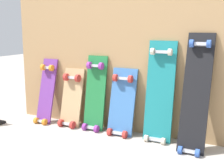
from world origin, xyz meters
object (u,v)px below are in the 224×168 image
(skateboard_natural, at_px, (71,101))
(skateboard_green, at_px, (95,97))
(skateboard_blue, at_px, (122,106))
(skateboard_black, at_px, (195,97))
(skateboard_teal, at_px, (159,96))
(skateboard_purple, at_px, (46,95))

(skateboard_natural, relative_size, skateboard_green, 0.82)
(skateboard_blue, height_order, skateboard_black, skateboard_black)
(skateboard_blue, xyz_separation_m, skateboard_teal, (0.33, 0.01, 0.12))
(skateboard_blue, height_order, skateboard_teal, skateboard_teal)
(skateboard_natural, xyz_separation_m, skateboard_teal, (0.84, 0.01, 0.13))
(skateboard_natural, height_order, skateboard_black, skateboard_black)
(skateboard_purple, height_order, skateboard_teal, skateboard_teal)
(skateboard_blue, relative_size, skateboard_black, 0.67)
(skateboard_natural, distance_m, skateboard_black, 1.15)
(skateboard_natural, xyz_separation_m, skateboard_green, (0.25, 0.01, 0.06))
(skateboard_green, relative_size, skateboard_black, 0.77)
(skateboard_black, bearing_deg, skateboard_natural, 177.47)
(skateboard_natural, distance_m, skateboard_green, 0.25)
(skateboard_purple, height_order, skateboard_blue, skateboard_purple)
(skateboard_black, bearing_deg, skateboard_blue, 175.28)
(skateboard_blue, bearing_deg, skateboard_natural, -179.88)
(skateboard_green, relative_size, skateboard_teal, 0.83)
(skateboard_green, xyz_separation_m, skateboard_blue, (0.27, -0.01, -0.05))
(skateboard_blue, xyz_separation_m, skateboard_black, (0.62, -0.05, 0.15))
(skateboard_teal, distance_m, skateboard_black, 0.30)
(skateboard_blue, bearing_deg, skateboard_green, 177.61)
(skateboard_green, height_order, skateboard_black, skateboard_black)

